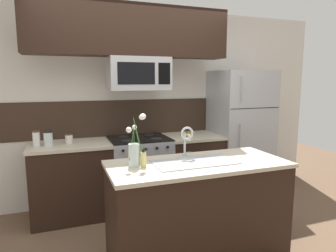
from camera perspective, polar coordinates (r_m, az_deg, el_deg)
ground_plane at (r=3.36m, az=-1.17°, el=-20.82°), size 10.00×10.00×0.00m
rear_partition at (r=4.25m, az=-2.98°, el=3.93°), size 5.20×0.10×2.60m
splash_band at (r=4.13m, az=-6.72°, el=1.65°), size 3.35×0.01×0.48m
back_counter_left at (r=3.86m, az=-17.82°, el=-9.81°), size 0.96×0.65×0.91m
back_counter_right at (r=4.21m, az=4.54°, el=-7.83°), size 0.77×0.65×0.91m
stove_range at (r=3.97m, az=-5.44°, el=-8.81°), size 0.76×0.64×0.93m
microwave at (r=3.76m, az=-5.64°, el=9.88°), size 0.74×0.40×0.40m
upper_cabinet_band at (r=3.76m, az=-7.12°, el=17.52°), size 2.42×0.34×0.60m
refrigerator at (r=4.49m, az=13.38°, el=-1.27°), size 0.79×0.74×1.79m
storage_jar_tall at (r=3.73m, az=-23.78°, el=-2.17°), size 0.08×0.08×0.18m
storage_jar_medium at (r=3.69m, az=-21.86°, el=-2.22°), size 0.10×0.10×0.17m
storage_jar_short at (r=3.75m, az=-18.34°, el=-2.31°), size 0.09×0.09×0.11m
banana_bunch at (r=4.00m, az=3.66°, el=-1.68°), size 0.19×0.12×0.08m
island_counter at (r=2.94m, az=5.57°, el=-15.40°), size 1.66×0.73×0.91m
kitchen_sink at (r=2.79m, az=5.06°, el=-8.28°), size 0.76×0.39×0.16m
sink_faucet at (r=2.90m, az=3.55°, el=-2.20°), size 0.14×0.14×0.31m
dish_soap_bottle at (r=2.63m, az=-4.72°, el=-6.28°), size 0.06×0.05×0.16m
flower_vase at (r=2.63m, az=-6.39°, el=-4.80°), size 0.19×0.11×0.46m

